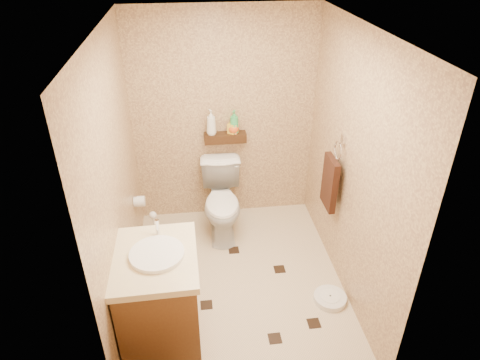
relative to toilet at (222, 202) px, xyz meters
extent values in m
plane|color=beige|center=(0.07, -0.83, -0.40)|extent=(2.50, 2.50, 0.00)
cube|color=tan|center=(0.07, 0.42, 0.80)|extent=(2.00, 0.04, 2.40)
cube|color=tan|center=(0.07, -2.08, 0.80)|extent=(2.00, 0.04, 2.40)
cube|color=tan|center=(-0.93, -0.83, 0.80)|extent=(0.04, 2.50, 2.40)
cube|color=tan|center=(1.07, -0.83, 0.80)|extent=(0.04, 2.50, 2.40)
cube|color=white|center=(0.07, -0.83, 2.00)|extent=(2.00, 2.50, 0.02)
cube|color=#3B2210|center=(0.07, 0.34, 0.62)|extent=(0.46, 0.14, 0.10)
cube|color=black|center=(-0.26, -1.10, -0.40)|extent=(0.11, 0.11, 0.01)
cube|color=black|center=(0.51, -0.71, -0.40)|extent=(0.11, 0.11, 0.01)
cube|color=black|center=(0.30, -1.55, -0.40)|extent=(0.11, 0.11, 0.01)
cube|color=black|center=(-0.46, -0.34, -0.40)|extent=(0.11, 0.11, 0.01)
cube|color=black|center=(0.67, -1.43, -0.40)|extent=(0.11, 0.11, 0.01)
cube|color=black|center=(0.08, -0.36, -0.40)|extent=(0.11, 0.11, 0.01)
imported|color=white|center=(0.00, 0.00, 0.00)|extent=(0.47, 0.80, 0.80)
cube|color=brown|center=(-0.63, -1.45, 0.04)|extent=(0.60, 0.73, 0.88)
cube|color=beige|center=(-0.63, -1.45, 0.50)|extent=(0.64, 0.77, 0.06)
cylinder|color=white|center=(-0.60, -1.45, 0.54)|extent=(0.40, 0.40, 0.06)
cylinder|color=silver|center=(-0.60, -1.20, 0.61)|extent=(0.03, 0.03, 0.13)
cylinder|color=white|center=(0.89, -1.19, -0.37)|extent=(0.38, 0.38, 0.06)
cylinder|color=white|center=(0.89, -1.19, -0.34)|extent=(0.18, 0.18, 0.01)
cylinder|color=#1B6E69|center=(-0.75, -0.21, -0.34)|extent=(0.11, 0.11, 0.12)
cylinder|color=white|center=(-0.75, -0.21, -0.12)|extent=(0.02, 0.02, 0.34)
sphere|color=white|center=(-0.75, -0.21, 0.03)|extent=(0.08, 0.08, 0.08)
cube|color=silver|center=(1.06, -0.58, 0.98)|extent=(0.03, 0.06, 0.08)
torus|color=silver|center=(1.02, -0.58, 0.86)|extent=(0.02, 0.19, 0.19)
cube|color=#331B0F|center=(0.98, -0.58, 0.52)|extent=(0.06, 0.30, 0.52)
cylinder|color=white|center=(-0.87, -0.18, 0.20)|extent=(0.11, 0.11, 0.11)
cylinder|color=silver|center=(-0.91, -0.18, 0.26)|extent=(0.04, 0.02, 0.02)
imported|color=silver|center=(-0.07, 0.34, 0.81)|extent=(0.14, 0.14, 0.28)
imported|color=gold|center=(0.15, 0.34, 0.75)|extent=(0.11, 0.11, 0.17)
imported|color=#DC5419|center=(0.17, 0.34, 0.75)|extent=(0.13, 0.13, 0.16)
imported|color=green|center=(0.17, 0.34, 0.80)|extent=(0.13, 0.13, 0.26)
imported|color=#FD9F54|center=(0.18, 0.34, 0.75)|extent=(0.10, 0.10, 0.16)
camera|label=1|loc=(-0.30, -3.92, 2.62)|focal=32.00mm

